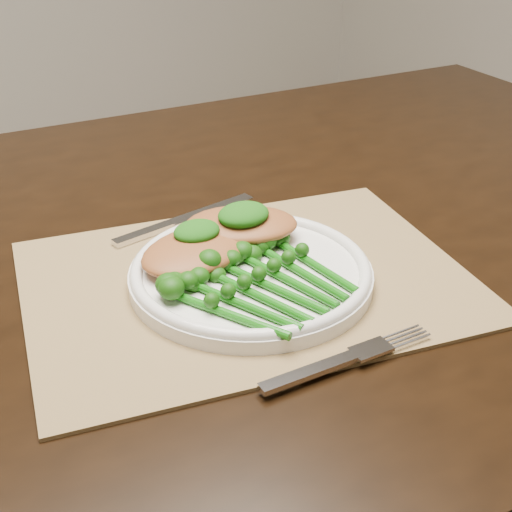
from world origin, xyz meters
TOP-DOWN VIEW (x-y plane):
  - dining_table at (-0.15, -0.14)m, footprint 1.71×1.11m
  - placemat at (-0.13, -0.25)m, footprint 0.50×0.42m
  - dinner_plate at (-0.13, -0.26)m, footprint 0.24×0.24m
  - knife at (-0.13, -0.11)m, footprint 0.19×0.03m
  - fork at (-0.12, -0.41)m, footprint 0.17×0.03m
  - chicken_fillet_left at (-0.16, -0.22)m, footprint 0.14×0.11m
  - chicken_fillet_right at (-0.10, -0.20)m, footprint 0.14×0.13m
  - pesto_dollop_left at (-0.15, -0.20)m, footprint 0.05×0.04m
  - pesto_dollop_right at (-0.10, -0.21)m, footprint 0.06×0.05m
  - broccolini_bundle at (-0.13, -0.31)m, footprint 0.17×0.19m

SIDE VIEW (x-z plane):
  - dining_table at x=-0.15m, z-range 0.00..0.75m
  - placemat at x=-0.13m, z-range 0.75..0.75m
  - knife at x=-0.13m, z-range 0.75..0.76m
  - fork at x=-0.12m, z-range 0.76..0.76m
  - dinner_plate at x=-0.13m, z-range 0.75..0.78m
  - broccolini_bundle at x=-0.13m, z-range 0.75..0.79m
  - chicken_fillet_left at x=-0.16m, z-range 0.77..0.79m
  - chicken_fillet_right at x=-0.10m, z-range 0.77..0.80m
  - pesto_dollop_left at x=-0.15m, z-range 0.79..0.80m
  - pesto_dollop_right at x=-0.10m, z-range 0.79..0.81m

